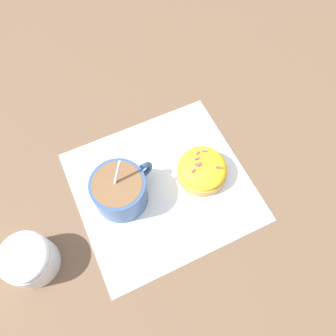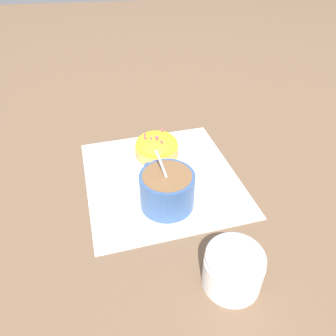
{
  "view_description": "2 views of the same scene",
  "coord_description": "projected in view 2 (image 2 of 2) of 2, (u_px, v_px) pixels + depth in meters",
  "views": [
    {
      "loc": [
        -0.06,
        -0.21,
        0.51
      ],
      "look_at": [
        0.02,
        0.01,
        0.03
      ],
      "focal_mm": 35.0,
      "sensor_mm": 36.0,
      "label": 1
    },
    {
      "loc": [
        -0.45,
        0.05,
        0.38
      ],
      "look_at": [
        -0.01,
        -0.01,
        0.03
      ],
      "focal_mm": 35.0,
      "sensor_mm": 36.0,
      "label": 2
    }
  ],
  "objects": [
    {
      "name": "coffee_cup",
      "position": [
        164.0,
        189.0,
        0.52
      ],
      "size": [
        0.11,
        0.09,
        0.1
      ],
      "color": "#335184",
      "rests_on": "paper_napkin"
    },
    {
      "name": "frosted_pastry",
      "position": [
        158.0,
        146.0,
        0.63
      ],
      "size": [
        0.08,
        0.08,
        0.05
      ],
      "color": "#D19347",
      "rests_on": "paper_napkin"
    },
    {
      "name": "sugar_bowl",
      "position": [
        234.0,
        266.0,
        0.41
      ],
      "size": [
        0.08,
        0.08,
        0.07
      ],
      "color": "white",
      "rests_on": "ground_plane"
    },
    {
      "name": "ground_plane",
      "position": [
        162.0,
        178.0,
        0.59
      ],
      "size": [
        3.0,
        3.0,
        0.0
      ],
      "primitive_type": "plane",
      "color": "brown"
    },
    {
      "name": "paper_napkin",
      "position": [
        162.0,
        177.0,
        0.59
      ],
      "size": [
        0.32,
        0.3,
        0.0
      ],
      "color": "white",
      "rests_on": "ground_plane"
    }
  ]
}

